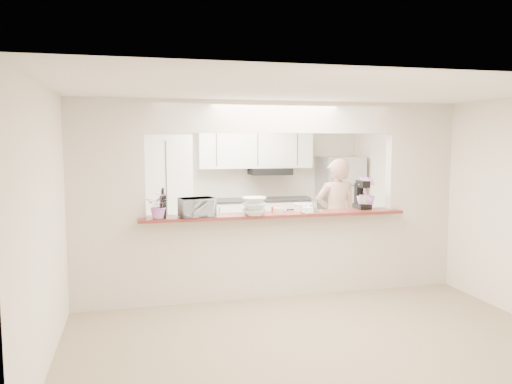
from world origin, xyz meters
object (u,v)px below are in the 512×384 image
object	(u,v)px
refrigerator	(340,202)
toaster_oven	(197,207)
person	(336,217)
stand_mixer	(362,196)

from	to	relation	value
refrigerator	toaster_oven	world-z (taller)	refrigerator
toaster_oven	person	distance (m)	2.40
toaster_oven	stand_mixer	bearing A→B (deg)	-6.88
stand_mixer	person	xyz separation A→B (m)	(-0.05, 0.74, -0.40)
stand_mixer	toaster_oven	bearing A→B (deg)	-175.85
refrigerator	stand_mixer	bearing A→B (deg)	-107.19
refrigerator	person	xyz separation A→B (m)	(-0.85, -1.85, 0.01)
stand_mixer	person	bearing A→B (deg)	93.86
refrigerator	toaster_oven	distance (m)	4.12
stand_mixer	refrigerator	bearing A→B (deg)	72.81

